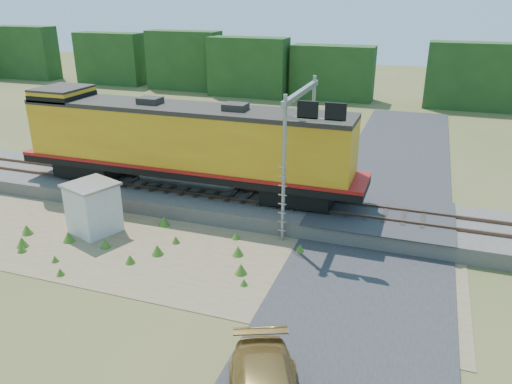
% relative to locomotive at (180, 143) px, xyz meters
% --- Properties ---
extents(ground, '(140.00, 140.00, 0.00)m').
position_rel_locomotive_xyz_m(ground, '(3.93, -6.00, -3.47)').
color(ground, '#475123').
rests_on(ground, ground).
extents(ballast, '(70.00, 5.00, 0.80)m').
position_rel_locomotive_xyz_m(ballast, '(3.93, -0.00, -3.07)').
color(ballast, slate).
rests_on(ballast, ground).
extents(rails, '(70.00, 1.54, 0.16)m').
position_rel_locomotive_xyz_m(rails, '(3.93, -0.00, -2.59)').
color(rails, brown).
rests_on(rails, ballast).
extents(dirt_shoulder, '(26.00, 8.00, 0.03)m').
position_rel_locomotive_xyz_m(dirt_shoulder, '(1.93, -5.50, -3.46)').
color(dirt_shoulder, '#8C7754').
rests_on(dirt_shoulder, ground).
extents(road, '(7.00, 66.00, 0.86)m').
position_rel_locomotive_xyz_m(road, '(10.93, -5.26, -3.38)').
color(road, '#38383A').
rests_on(road, ground).
extents(tree_line_north, '(130.00, 3.00, 6.50)m').
position_rel_locomotive_xyz_m(tree_line_north, '(3.93, 32.00, -0.40)').
color(tree_line_north, '#1C3D16').
rests_on(tree_line_north, ground).
extents(weed_clumps, '(15.00, 6.20, 0.56)m').
position_rel_locomotive_xyz_m(weed_clumps, '(0.43, -5.90, -3.47)').
color(weed_clumps, '#3F6E1F').
rests_on(weed_clumps, ground).
extents(locomotive, '(19.73, 3.01, 5.09)m').
position_rel_locomotive_xyz_m(locomotive, '(0.00, 0.00, 0.00)').
color(locomotive, black).
rests_on(locomotive, rails).
extents(shed, '(2.75, 2.75, 2.55)m').
position_rel_locomotive_xyz_m(shed, '(-2.34, -4.93, -2.18)').
color(shed, silver).
rests_on(shed, ground).
extents(signal_gantry, '(2.77, 6.20, 7.00)m').
position_rel_locomotive_xyz_m(signal_gantry, '(7.02, -0.66, 1.78)').
color(signal_gantry, gray).
rests_on(signal_gantry, ground).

